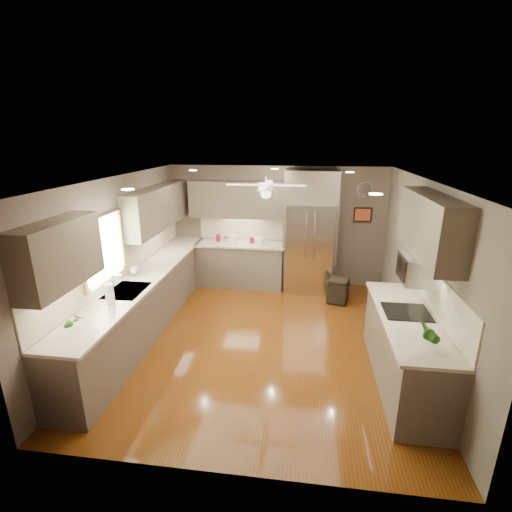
% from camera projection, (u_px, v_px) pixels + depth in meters
% --- Properties ---
extents(floor, '(5.00, 5.00, 0.00)m').
position_uv_depth(floor, '(263.00, 339.00, 5.88)').
color(floor, '#4D230A').
rests_on(floor, ground).
extents(ceiling, '(5.00, 5.00, 0.00)m').
position_uv_depth(ceiling, '(264.00, 179.00, 5.11)').
color(ceiling, white).
rests_on(ceiling, ground).
extents(wall_back, '(4.50, 0.00, 4.50)m').
position_uv_depth(wall_back, '(277.00, 226.00, 7.85)').
color(wall_back, brown).
rests_on(wall_back, ground).
extents(wall_front, '(4.50, 0.00, 4.50)m').
position_uv_depth(wall_front, '(229.00, 361.00, 3.14)').
color(wall_front, brown).
rests_on(wall_front, ground).
extents(wall_left, '(0.00, 5.00, 5.00)m').
position_uv_depth(wall_left, '(120.00, 258.00, 5.78)').
color(wall_left, brown).
rests_on(wall_left, ground).
extents(wall_right, '(0.00, 5.00, 5.00)m').
position_uv_depth(wall_right, '(422.00, 272.00, 5.21)').
color(wall_right, brown).
rests_on(wall_right, ground).
extents(canister_a, '(0.12, 0.12, 0.15)m').
position_uv_depth(canister_a, '(218.00, 238.00, 7.84)').
color(canister_a, maroon).
rests_on(canister_a, back_run).
extents(canister_b, '(0.11, 0.11, 0.13)m').
position_uv_depth(canister_b, '(226.00, 239.00, 7.78)').
color(canister_b, silver).
rests_on(canister_b, back_run).
extents(canister_c, '(0.14, 0.14, 0.17)m').
position_uv_depth(canister_c, '(234.00, 239.00, 7.73)').
color(canister_c, beige).
rests_on(canister_c, back_run).
extents(canister_d, '(0.10, 0.10, 0.13)m').
position_uv_depth(canister_d, '(252.00, 240.00, 7.73)').
color(canister_d, maroon).
rests_on(canister_d, back_run).
extents(soap_bottle, '(0.09, 0.09, 0.19)m').
position_uv_depth(soap_bottle, '(135.00, 269.00, 5.94)').
color(soap_bottle, white).
rests_on(soap_bottle, left_run).
extents(potted_plant_left, '(0.15, 0.11, 0.27)m').
position_uv_depth(potted_plant_left, '(74.00, 321.00, 4.18)').
color(potted_plant_left, '#215418').
rests_on(potted_plant_left, left_run).
extents(potted_plant_right, '(0.21, 0.19, 0.31)m').
position_uv_depth(potted_plant_right, '(428.00, 333.00, 3.89)').
color(potted_plant_right, '#215418').
rests_on(potted_plant_right, right_run).
extents(bowl, '(0.29, 0.29, 0.06)m').
position_uv_depth(bowl, '(259.00, 242.00, 7.72)').
color(bowl, beige).
rests_on(bowl, back_run).
extents(left_run, '(0.65, 4.70, 1.45)m').
position_uv_depth(left_run, '(146.00, 300.00, 6.12)').
color(left_run, '#4C4237').
rests_on(left_run, ground).
extents(back_run, '(1.85, 0.65, 1.45)m').
position_uv_depth(back_run, '(241.00, 263.00, 7.90)').
color(back_run, '#4C4237').
rests_on(back_run, ground).
extents(uppers, '(4.50, 4.70, 0.95)m').
position_uv_depth(uppers, '(223.00, 213.00, 6.07)').
color(uppers, '#4C4237').
rests_on(uppers, wall_left).
extents(window, '(0.05, 1.12, 0.92)m').
position_uv_depth(window, '(103.00, 249.00, 5.21)').
color(window, '#BFF2B2').
rests_on(window, wall_left).
extents(sink, '(0.50, 0.70, 0.32)m').
position_uv_depth(sink, '(127.00, 292.00, 5.37)').
color(sink, silver).
rests_on(sink, left_run).
extents(refrigerator, '(1.06, 0.75, 2.45)m').
position_uv_depth(refrigerator, '(310.00, 234.00, 7.46)').
color(refrigerator, silver).
rests_on(refrigerator, ground).
extents(right_run, '(0.70, 2.20, 1.45)m').
position_uv_depth(right_run, '(405.00, 348.00, 4.73)').
color(right_run, '#4C4237').
rests_on(right_run, ground).
extents(microwave, '(0.43, 0.55, 0.34)m').
position_uv_depth(microwave, '(418.00, 269.00, 4.65)').
color(microwave, silver).
rests_on(microwave, wall_right).
extents(ceiling_fan, '(1.18, 1.18, 0.32)m').
position_uv_depth(ceiling_fan, '(266.00, 189.00, 5.44)').
color(ceiling_fan, white).
rests_on(ceiling_fan, ceiling).
extents(recessed_lights, '(2.84, 3.14, 0.01)m').
position_uv_depth(recessed_lights, '(264.00, 177.00, 5.49)').
color(recessed_lights, white).
rests_on(recessed_lights, ceiling).
extents(wall_clock, '(0.30, 0.03, 0.30)m').
position_uv_depth(wall_clock, '(365.00, 190.00, 7.37)').
color(wall_clock, white).
rests_on(wall_clock, wall_back).
extents(framed_print, '(0.36, 0.03, 0.30)m').
position_uv_depth(framed_print, '(363.00, 215.00, 7.52)').
color(framed_print, black).
rests_on(framed_print, wall_back).
extents(stool, '(0.45, 0.45, 0.45)m').
position_uv_depth(stool, '(338.00, 291.00, 7.12)').
color(stool, black).
rests_on(stool, ground).
extents(paper_towel, '(0.11, 0.11, 0.28)m').
position_uv_depth(paper_towel, '(110.00, 293.00, 4.90)').
color(paper_towel, white).
rests_on(paper_towel, left_run).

